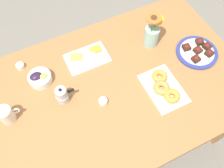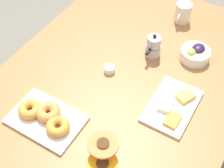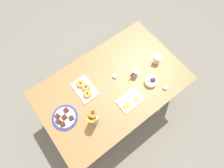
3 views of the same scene
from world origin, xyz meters
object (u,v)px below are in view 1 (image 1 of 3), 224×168
at_px(grape_bowl, 40,78).
at_px(jam_cup_honey, 20,66).
at_px(coffee_mug, 6,115).
at_px(flower_vase, 152,34).
at_px(moka_pot, 62,95).
at_px(croissant_platter, 164,88).
at_px(dessert_plate, 197,52).
at_px(cheese_platter, 87,58).
at_px(dining_table, 112,94).
at_px(jam_cup_berry, 103,101).

bearing_deg(grape_bowl, jam_cup_honey, 119.12).
xyz_separation_m(coffee_mug, flower_vase, (0.94, 0.12, 0.03)).
relative_size(flower_vase, moka_pot, 2.06).
height_order(grape_bowl, croissant_platter, grape_bowl).
distance_m(jam_cup_honey, dessert_plate, 1.09).
relative_size(cheese_platter, croissant_platter, 0.93).
height_order(dining_table, flower_vase, flower_vase).
bearing_deg(coffee_mug, dessert_plate, -3.88).
height_order(coffee_mug, jam_cup_berry, coffee_mug).
distance_m(cheese_platter, jam_cup_berry, 0.32).
xyz_separation_m(coffee_mug, cheese_platter, (0.53, 0.18, -0.04)).
relative_size(coffee_mug, jam_cup_berry, 2.38).
distance_m(coffee_mug, dessert_plate, 1.17).
xyz_separation_m(dining_table, flower_vase, (0.36, 0.19, 0.17)).
bearing_deg(cheese_platter, croissant_platter, -52.17).
xyz_separation_m(coffee_mug, moka_pot, (0.30, -0.02, -0.00)).
relative_size(grape_bowl, jam_cup_honey, 2.76).
bearing_deg(dining_table, grape_bowl, 147.58).
distance_m(dining_table, croissant_platter, 0.31).
relative_size(grape_bowl, flower_vase, 0.54).
bearing_deg(grape_bowl, croissant_platter, -30.85).
xyz_separation_m(jam_cup_berry, flower_vase, (0.45, 0.25, 0.07)).
xyz_separation_m(grape_bowl, croissant_platter, (0.61, -0.37, -0.01)).
bearing_deg(flower_vase, dining_table, -152.78).
distance_m(croissant_platter, jam_cup_berry, 0.35).
xyz_separation_m(coffee_mug, dessert_plate, (1.17, -0.08, -0.04)).
bearing_deg(grape_bowl, dessert_plate, -13.96).
bearing_deg(jam_cup_honey, coffee_mug, -115.81).
distance_m(jam_cup_honey, jam_cup_berry, 0.56).
height_order(jam_cup_honey, jam_cup_berry, same).
distance_m(croissant_platter, dessert_plate, 0.36).
distance_m(dining_table, jam_cup_honey, 0.58).
bearing_deg(dessert_plate, grape_bowl, 166.04).
distance_m(jam_cup_berry, moka_pot, 0.23).
bearing_deg(moka_pot, flower_vase, 11.99).
xyz_separation_m(jam_cup_berry, moka_pot, (-0.19, 0.12, 0.03)).
relative_size(coffee_mug, jam_cup_honey, 2.38).
bearing_deg(grape_bowl, dining_table, -32.42).
height_order(grape_bowl, jam_cup_honey, grape_bowl).
height_order(cheese_platter, flower_vase, flower_vase).
relative_size(croissant_platter, moka_pot, 2.35).
xyz_separation_m(jam_cup_honey, flower_vase, (0.80, -0.18, 0.07)).
height_order(grape_bowl, moka_pot, moka_pot).
bearing_deg(jam_cup_berry, flower_vase, 29.22).
xyz_separation_m(dining_table, cheese_platter, (-0.05, 0.25, 0.10)).
height_order(dining_table, croissant_platter, croissant_platter).
relative_size(grape_bowl, jam_cup_berry, 2.76).
distance_m(dining_table, cheese_platter, 0.27).
bearing_deg(croissant_platter, moka_pot, 160.32).
distance_m(cheese_platter, moka_pot, 0.31).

